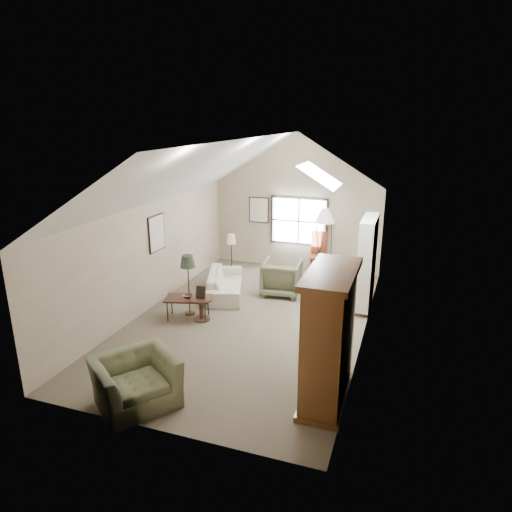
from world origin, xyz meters
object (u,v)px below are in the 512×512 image
(armchair_near, at_px, (136,381))
(side_chair, at_px, (319,253))
(sofa, at_px, (225,283))
(armchair_far, at_px, (282,278))
(coffee_table, at_px, (188,308))
(armoire, at_px, (329,337))
(side_table, at_px, (201,309))

(armchair_near, bearing_deg, side_chair, 25.27)
(sofa, relative_size, armchair_far, 2.16)
(sofa, bearing_deg, side_chair, -57.93)
(sofa, relative_size, coffee_table, 2.11)
(sofa, relative_size, side_chair, 1.73)
(armoire, xyz_separation_m, side_table, (-3.22, 2.06, -0.84))
(armchair_near, bearing_deg, armchair_far, 27.10)
(armchair_far, xyz_separation_m, coffee_table, (-1.59, -2.13, -0.19))
(coffee_table, height_order, side_chair, side_chair)
(armchair_far, height_order, side_chair, side_chair)
(sofa, distance_m, armchair_near, 4.81)
(coffee_table, distance_m, side_chair, 4.61)
(armchair_far, relative_size, coffee_table, 0.98)
(armchair_near, bearing_deg, armoire, -31.85)
(armchair_far, distance_m, coffee_table, 2.67)
(armchair_near, height_order, side_table, armchair_near)
(armoire, xyz_separation_m, armchair_far, (-1.96, 4.17, -0.66))
(sofa, distance_m, side_table, 1.60)
(sofa, bearing_deg, coffee_table, 152.41)
(coffee_table, xyz_separation_m, side_chair, (2.15, 4.06, 0.35))
(side_chair, bearing_deg, armchair_near, -109.37)
(sofa, xyz_separation_m, side_table, (0.10, -1.60, -0.04))
(armchair_far, xyz_separation_m, side_chair, (0.56, 1.93, 0.16))
(armchair_near, height_order, armchair_far, armchair_far)
(sofa, bearing_deg, armchair_far, -89.11)
(sofa, bearing_deg, armoire, -157.43)
(sofa, bearing_deg, side_table, 163.89)
(side_chair, bearing_deg, armoire, -85.21)
(armoire, distance_m, side_chair, 6.28)
(armchair_near, xyz_separation_m, coffee_table, (-0.72, 3.16, -0.15))
(side_table, bearing_deg, coffee_table, -176.18)
(armoire, xyz_separation_m, side_chair, (-1.40, 6.10, -0.50))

